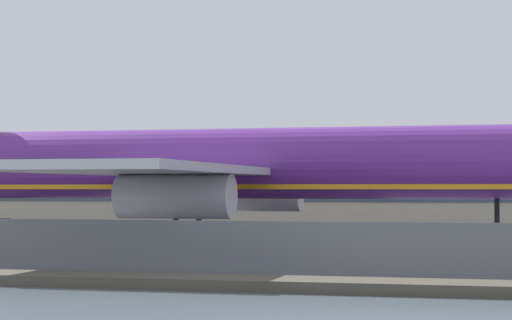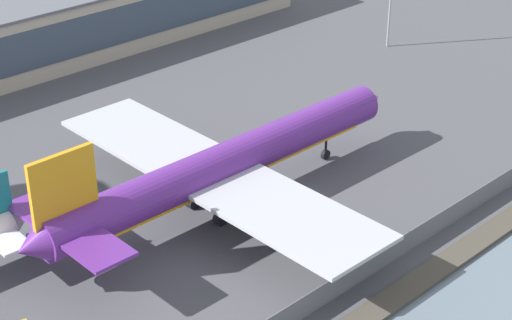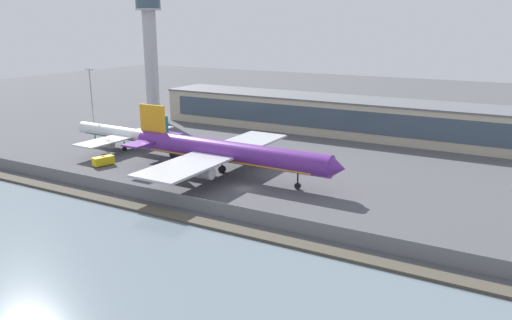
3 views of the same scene
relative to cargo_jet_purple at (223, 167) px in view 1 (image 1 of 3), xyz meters
name	(u,v)px [view 1 (image 1 of 3)]	position (x,y,z in m)	size (l,w,h in m)	color
ground_plane	(332,257)	(8.62, -5.67, -5.82)	(500.00, 500.00, 0.00)	#4C4C51
shoreline_seawall	(253,283)	(8.62, -26.17, -5.57)	(320.00, 3.00, 0.50)	#474238
perimeter_fence	(276,250)	(8.62, -21.67, -4.44)	(280.00, 0.10, 2.75)	slate
cargo_jet_purple	(223,167)	(0.00, 0.00, 0.00)	(56.58, 48.70, 15.25)	#602889
baggage_tug	(4,231)	(-21.16, 8.11, -5.01)	(3.52, 2.45, 1.80)	#1E2328
terminal_building	(375,177)	(3.51, 58.84, -0.08)	(120.03, 18.78, 11.46)	#BCB299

